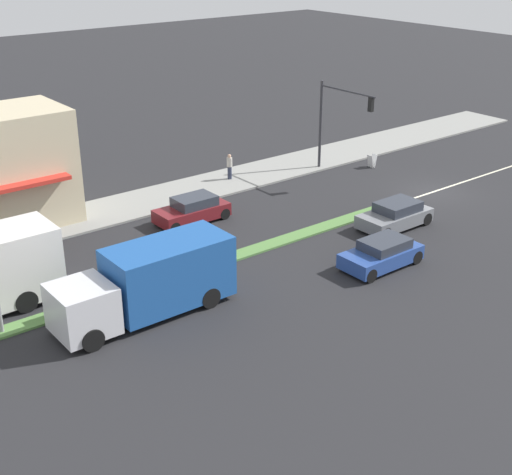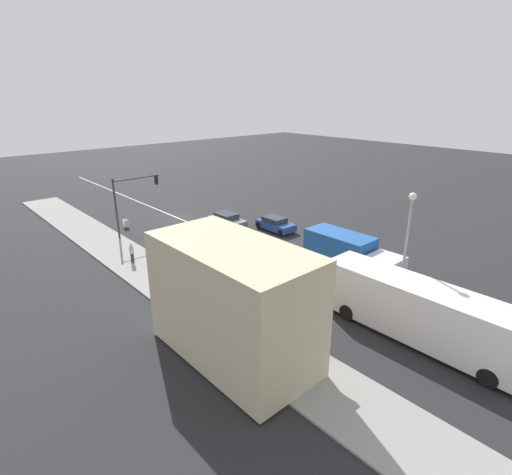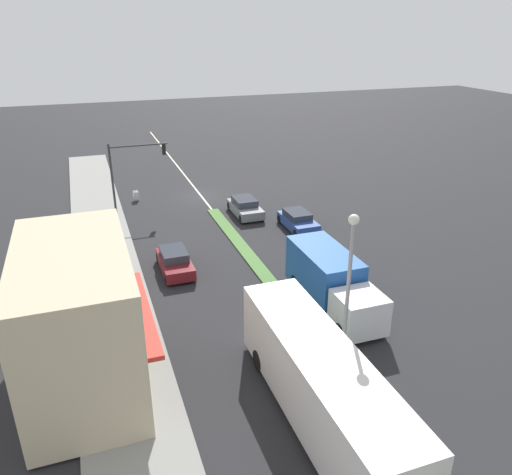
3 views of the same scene
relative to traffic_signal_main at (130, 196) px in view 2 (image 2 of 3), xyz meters
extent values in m
plane|color=#232326|center=(-6.12, 15.75, -3.90)|extent=(160.00, 160.00, 0.00)
cube|color=gray|center=(2.88, 16.25, -3.84)|extent=(4.00, 73.00, 0.12)
cube|color=#568442|center=(-6.12, 24.75, -3.85)|extent=(0.90, 46.00, 0.10)
cube|color=beige|center=(-6.12, -2.25, -3.90)|extent=(0.16, 60.00, 0.01)
cube|color=#C6B793|center=(4.41, 20.49, -0.79)|extent=(4.39, 8.79, 5.98)
cube|color=red|center=(1.87, 20.49, -0.98)|extent=(0.70, 7.03, 0.20)
cylinder|color=#333338|center=(1.43, 0.01, -0.98)|extent=(0.18, 0.18, 5.60)
cylinder|color=#333338|center=(-0.82, 0.01, 1.52)|extent=(4.50, 0.12, 0.12)
cube|color=black|center=(-2.77, 0.01, 1.07)|extent=(0.28, 0.24, 0.84)
sphere|color=red|center=(-2.77, -0.12, 1.34)|extent=(0.18, 0.18, 0.18)
sphere|color=gold|center=(-2.77, -0.12, 1.07)|extent=(0.18, 0.18, 0.18)
sphere|color=green|center=(-2.77, -0.12, 0.80)|extent=(0.18, 0.18, 0.18)
cylinder|color=gray|center=(-6.12, 23.72, -0.30)|extent=(0.16, 0.16, 7.00)
sphere|color=silver|center=(-6.12, 23.72, 3.35)|extent=(0.44, 0.44, 0.44)
cylinder|color=#282D42|center=(3.03, 6.05, -3.38)|extent=(0.26, 0.26, 0.80)
cylinder|color=#B7B2A8|center=(3.03, 6.05, -2.70)|extent=(0.34, 0.34, 0.57)
sphere|color=tan|center=(3.03, 6.05, -2.31)|extent=(0.22, 0.22, 0.22)
cube|color=silver|center=(-0.54, -3.03, -3.47)|extent=(0.45, 0.21, 0.84)
cube|color=silver|center=(-0.54, -2.71, -3.47)|extent=(0.45, 0.21, 0.84)
cube|color=silver|center=(-8.32, 21.29, -2.68)|extent=(2.28, 2.20, 1.90)
cube|color=#1E519E|center=(-8.32, 17.44, -2.33)|extent=(2.40, 5.10, 2.60)
cylinder|color=black|center=(-9.40, 21.49, -3.45)|extent=(0.28, 0.90, 0.90)
cylinder|color=black|center=(-7.24, 21.49, -3.45)|extent=(0.28, 0.90, 0.90)
cylinder|color=black|center=(-9.40, 16.19, -3.45)|extent=(0.28, 0.90, 0.90)
cylinder|color=black|center=(-7.24, 16.19, -3.45)|extent=(0.28, 0.90, 0.90)
cube|color=silver|center=(-3.92, 26.00, -2.14)|extent=(2.50, 11.00, 3.00)
cylinder|color=black|center=(-5.05, 30.10, -3.42)|extent=(0.30, 0.96, 0.96)
cylinder|color=black|center=(-2.79, 30.10, -3.42)|extent=(0.30, 0.96, 0.96)
cylinder|color=black|center=(-5.05, 22.30, -3.42)|extent=(0.30, 0.96, 0.96)
cylinder|color=black|center=(-2.79, 22.30, -3.42)|extent=(0.30, 0.96, 0.96)
cube|color=slate|center=(-8.32, 3.71, -3.38)|extent=(1.89, 4.05, 0.68)
cube|color=#2D333D|center=(-8.32, 3.50, -2.78)|extent=(1.61, 2.23, 0.51)
cylinder|color=black|center=(-9.17, 5.29, -3.56)|extent=(0.22, 0.68, 0.68)
cylinder|color=black|center=(-7.48, 5.29, -3.56)|extent=(0.22, 0.68, 0.68)
cylinder|color=black|center=(-9.17, 2.12, -3.56)|extent=(0.22, 0.68, 0.68)
cylinder|color=black|center=(-7.48, 2.12, -3.56)|extent=(0.22, 0.68, 0.68)
cube|color=maroon|center=(-1.12, 11.61, -3.38)|extent=(1.77, 3.96, 0.69)
cube|color=#2D333D|center=(-1.12, 11.41, -2.78)|extent=(1.50, 2.18, 0.52)
cylinder|color=black|center=(-1.91, 13.19, -3.59)|extent=(0.22, 0.62, 0.62)
cylinder|color=black|center=(-0.34, 13.19, -3.59)|extent=(0.22, 0.62, 0.62)
cylinder|color=black|center=(-1.91, 10.03, -3.59)|extent=(0.22, 0.62, 0.62)
cylinder|color=black|center=(-0.34, 10.03, -3.59)|extent=(0.22, 0.62, 0.62)
cube|color=#284793|center=(-11.12, 7.77, -3.38)|extent=(1.84, 3.94, 0.68)
cube|color=#2D333D|center=(-11.12, 7.57, -2.81)|extent=(1.57, 2.17, 0.46)
cylinder|color=black|center=(-11.95, 9.31, -3.57)|extent=(0.22, 0.66, 0.66)
cylinder|color=black|center=(-10.30, 9.31, -3.57)|extent=(0.22, 0.66, 0.66)
cylinder|color=black|center=(-11.95, 6.22, -3.57)|extent=(0.22, 0.66, 0.66)
cylinder|color=black|center=(-10.30, 6.22, -3.57)|extent=(0.22, 0.66, 0.66)
camera|label=1|loc=(-30.95, 30.72, 10.62)|focal=50.00mm
camera|label=2|loc=(15.11, 34.13, 8.86)|focal=28.00mm
camera|label=3|loc=(3.39, 39.29, 10.31)|focal=35.00mm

